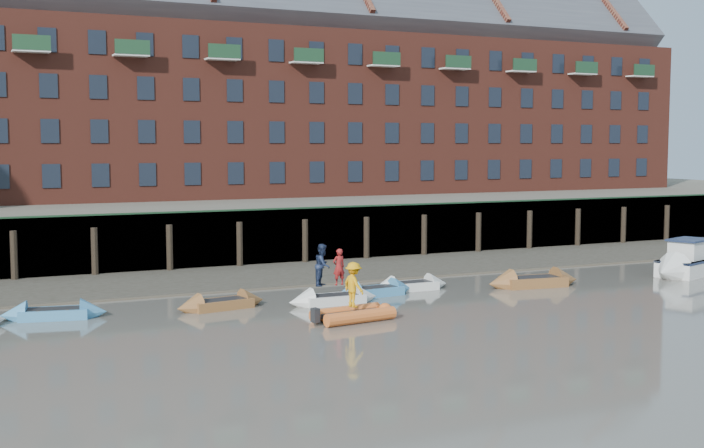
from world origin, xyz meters
TOP-DOWN VIEW (x-y plane):
  - ground at (0.00, 0.00)m, footprint 220.00×220.00m
  - foreshore at (0.00, 18.00)m, footprint 110.00×8.00m
  - mud_band at (0.00, 14.60)m, footprint 110.00×1.60m
  - river_wall at (-0.00, 22.38)m, footprint 110.00×1.23m
  - bank_terrace at (0.00, 36.00)m, footprint 110.00×28.00m
  - apartment_terrace at (-0.00, 36.99)m, footprint 80.60×15.56m
  - rowboat_1 at (-13.28, 10.77)m, footprint 4.27×1.97m
  - rowboat_2 at (-6.54, 10.02)m, footprint 4.19×1.85m
  - rowboat_3 at (-1.75, 9.01)m, footprint 4.17×1.26m
  - rowboat_4 at (0.85, 10.18)m, footprint 4.13×1.58m
  - rowboat_5 at (3.14, 10.88)m, footprint 3.95×1.16m
  - rowboat_6 at (9.10, 9.22)m, footprint 5.01×1.94m
  - rib_tender at (-2.36, 5.38)m, footprint 3.52×2.05m
  - motor_launch at (18.41, 8.69)m, footprint 6.33×3.91m
  - person_rower_a at (-1.45, 9.11)m, footprint 0.63×0.45m
  - person_rower_b at (-2.18, 9.19)m, footprint 1.11×1.14m
  - person_rib_crew at (-2.49, 5.32)m, footprint 0.86×1.26m

SIDE VIEW (x-z plane):
  - ground at x=0.00m, z-range 0.00..0.00m
  - foreshore at x=0.00m, z-range -0.25..0.25m
  - mud_band at x=0.00m, z-range -0.05..0.05m
  - rowboat_5 at x=3.14m, z-range -0.37..0.78m
  - rowboat_4 at x=0.85m, z-range -0.38..0.79m
  - rowboat_2 at x=-6.54m, z-range -0.38..0.80m
  - rowboat_1 at x=-13.28m, z-range -0.39..0.81m
  - rowboat_3 at x=-1.75m, z-range -0.39..0.82m
  - rowboat_6 at x=9.10m, z-range -0.46..0.96m
  - rib_tender at x=-2.36m, z-range -0.04..0.56m
  - motor_launch at x=18.41m, z-range -0.61..1.88m
  - person_rib_crew at x=-2.49m, z-range 0.56..2.36m
  - river_wall at x=0.00m, z-range -0.06..3.24m
  - bank_terrace at x=0.00m, z-range 0.00..3.20m
  - person_rower_a at x=-1.45m, z-range 0.81..2.43m
  - person_rower_b at x=-2.18m, z-range 0.81..2.67m
  - apartment_terrace at x=0.00m, z-range 2.34..23.31m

